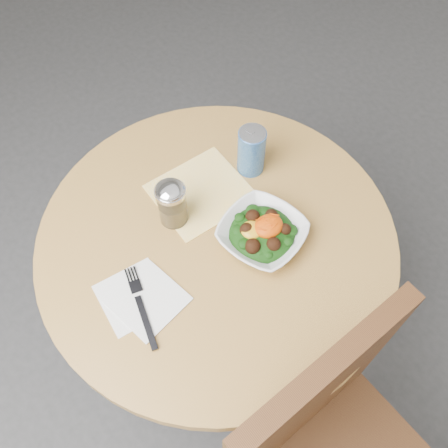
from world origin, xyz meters
The scene contains 8 objects.
ground centered at (0.00, 0.00, 0.00)m, with size 6.00×6.00×0.00m, color #313133.
table centered at (0.00, 0.00, 0.55)m, with size 0.90×0.90×0.75m.
cloth_napkin centered at (0.05, 0.13, 0.75)m, with size 0.23×0.21×0.00m, color #FFB20D.
paper_napkins centered at (-0.24, -0.02, 0.75)m, with size 0.19×0.20×0.00m.
salad_bowl centered at (0.08, -0.07, 0.78)m, with size 0.24×0.24×0.08m.
fork centered at (-0.25, -0.04, 0.76)m, with size 0.08×0.21×0.00m.
spice_shaker centered at (-0.05, 0.11, 0.82)m, with size 0.08×0.08×0.14m.
beverage_can centered at (0.20, 0.12, 0.82)m, with size 0.07×0.07×0.14m.
Camera 1 is at (-0.38, -0.51, 1.82)m, focal length 40.00 mm.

